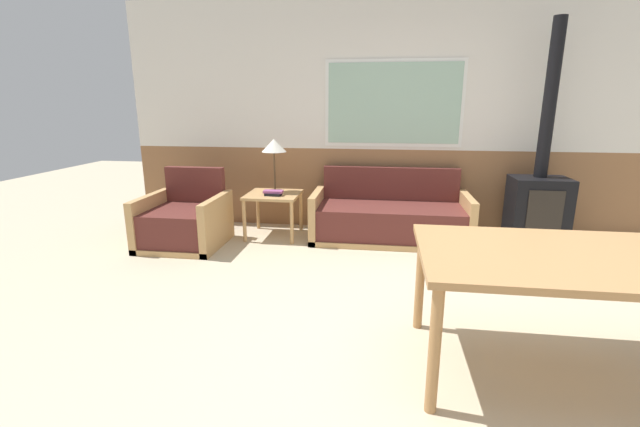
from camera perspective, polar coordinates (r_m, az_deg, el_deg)
ground_plane at (r=3.04m, az=17.34°, el=-16.15°), size 16.00×16.00×0.00m
wall_back at (r=5.24m, az=13.87°, el=12.38°), size 7.20×0.09×2.70m
couch at (r=4.91m, az=9.26°, el=-0.70°), size 1.74×0.78×0.79m
armchair at (r=4.89m, az=-17.60°, el=-1.17°), size 0.84×0.82×0.81m
side_table at (r=4.96m, az=-6.23°, el=1.86°), size 0.60×0.60×0.51m
table_lamp at (r=4.97m, az=-6.15°, el=8.70°), size 0.28×0.28×0.61m
book_stack at (r=4.83m, az=-6.25°, el=2.75°), size 0.22×0.13×0.06m
dining_table at (r=2.70m, az=30.49°, el=-6.11°), size 1.62×0.97×0.73m
wood_stove at (r=5.15m, az=27.20°, el=2.52°), size 0.59×0.44×2.35m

